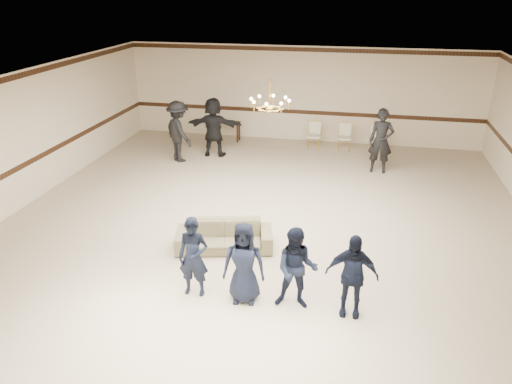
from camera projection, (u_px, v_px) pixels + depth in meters
room at (261, 165)px, 10.10m from camera, size 12.01×14.01×3.21m
chair_rail at (301, 112)px, 16.60m from camera, size 12.00×0.02×0.14m
crown_molding at (303, 49)px, 15.77m from camera, size 12.00×0.02×0.14m
chandelier at (270, 94)px, 10.48m from camera, size 0.94×0.94×0.89m
boy_a at (193, 257)px, 8.35m from camera, size 0.55×0.37×1.48m
boy_b at (244, 263)px, 8.18m from camera, size 0.77×0.54×1.48m
boy_c at (297, 269)px, 8.01m from camera, size 0.74×0.59×1.48m
boy_d at (352, 275)px, 7.84m from camera, size 0.87×0.37×1.48m
settee at (224, 236)px, 9.97m from camera, size 2.11×1.22×0.58m
adult_left at (179, 132)px, 14.66m from camera, size 1.37×1.31×1.87m
adult_mid at (214, 127)px, 15.11m from camera, size 1.76×0.66×1.87m
adult_right at (381, 141)px, 13.78m from camera, size 0.71×0.49×1.87m
banquet_chair_left at (314, 136)px, 15.98m from camera, size 0.43×0.43×0.87m
banquet_chair_mid at (345, 137)px, 15.79m from camera, size 0.42×0.42×0.87m
banquet_chair_right at (376, 139)px, 15.60m from camera, size 0.45×0.45×0.87m
console_table at (228, 131)px, 16.76m from camera, size 0.86×0.43×0.70m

